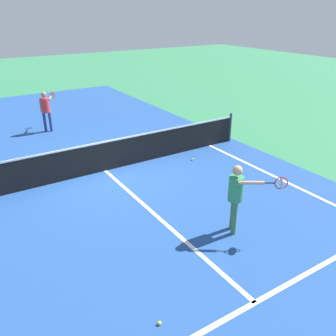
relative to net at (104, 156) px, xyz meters
name	(u,v)px	position (x,y,z in m)	size (l,w,h in m)	color
ground_plane	(105,171)	(0.00, 0.00, -0.49)	(60.00, 60.00, 0.00)	#337F51
court_surface_inbounds	(105,171)	(0.00, 0.00, -0.49)	(10.62, 24.40, 0.00)	#234C93
line_service_near	(255,303)	(0.00, -6.40, -0.49)	(8.22, 0.10, 0.01)	white
line_center_service	(159,218)	(0.00, -3.20, -0.49)	(0.10, 6.40, 0.01)	white
net	(104,156)	(0.00, 0.00, 0.00)	(10.18, 0.09, 1.07)	#33383D
player_near	(237,192)	(1.15, -4.58, 0.51)	(0.93, 0.92, 1.61)	#3F7247
player_far	(46,107)	(-0.38, 4.86, 0.50)	(0.84, 1.03, 1.60)	navy
tennis_ball_near_net	(192,159)	(2.77, -0.77, -0.46)	(0.07, 0.07, 0.07)	#CCE033
tennis_ball_mid_court	(159,323)	(-1.62, -5.92, -0.46)	(0.07, 0.07, 0.07)	#CCE033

